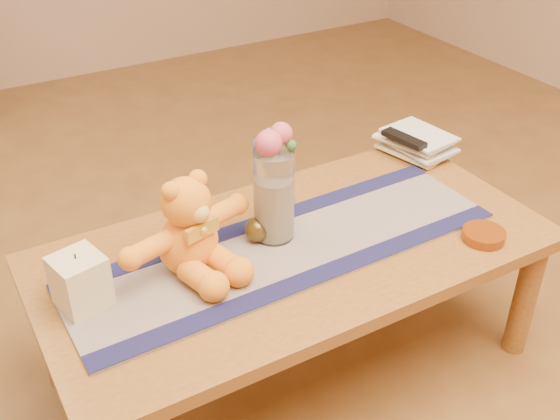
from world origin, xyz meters
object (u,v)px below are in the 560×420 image
bronze_ball (257,230)px  tv_remote (404,139)px  amber_dish (484,235)px  teddy_bear (187,225)px  pillar_candle (80,281)px  glass_vase (274,195)px  book_bottom (399,158)px

bronze_ball → tv_remote: (0.64, 0.17, 0.04)m
tv_remote → amber_dish: tv_remote is taller
teddy_bear → pillar_candle: 0.29m
glass_vase → amber_dish: (0.50, -0.30, -0.12)m
glass_vase → tv_remote: glass_vase is taller
pillar_candle → bronze_ball: bearing=2.7°
book_bottom → amber_dish: (-0.09, -0.48, 0.00)m
teddy_bear → glass_vase: bearing=-13.6°
pillar_candle → glass_vase: size_ratio=0.51×
pillar_candle → tv_remote: bearing=9.6°
book_bottom → amber_dish: bearing=-114.2°
pillar_candle → amber_dish: 1.07m
bronze_ball → tv_remote: 0.66m
bronze_ball → tv_remote: bearing=14.8°
tv_remote → teddy_bear: bearing=-178.6°
bronze_ball → tv_remote: size_ratio=0.43×
teddy_bear → bronze_ball: teddy_bear is taller
teddy_bear → tv_remote: size_ratio=2.31×
book_bottom → teddy_bear: bearing=179.1°
tv_remote → amber_dish: 0.48m
glass_vase → bronze_ball: (-0.05, 0.00, -0.10)m
bronze_ball → amber_dish: bearing=-28.8°
pillar_candle → amber_dish: pillar_candle is taller
book_bottom → tv_remote: size_ratio=1.39×
tv_remote → amber_dish: (-0.09, -0.47, -0.07)m
teddy_bear → bronze_ball: 0.22m
glass_vase → tv_remote: 0.62m
teddy_bear → glass_vase: size_ratio=1.42×
teddy_bear → tv_remote: (0.84, 0.18, -0.05)m
glass_vase → amber_dish: size_ratio=2.19×
teddy_bear → glass_vase: (0.26, 0.01, 0.00)m
teddy_bear → book_bottom: bearing=-2.5°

